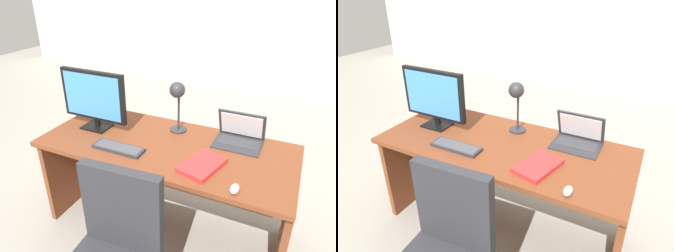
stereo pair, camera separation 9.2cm
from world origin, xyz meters
TOP-DOWN VIEW (x-y plane):
  - ground at (0.00, 1.50)m, footprint 12.00×12.00m
  - back_wall at (0.00, 3.72)m, footprint 10.00×0.10m
  - desk at (0.00, 0.05)m, footprint 1.72×0.74m
  - monitor at (-0.58, 0.01)m, footprint 0.52×0.16m
  - laptop at (0.44, 0.24)m, footprint 0.32×0.25m
  - keyboard at (-0.25, -0.20)m, footprint 0.35×0.11m
  - mouse at (0.55, -0.30)m, footprint 0.05×0.08m
  - desk_lamp at (0.00, 0.19)m, footprint 0.12×0.14m
  - book at (0.31, -0.15)m, footprint 0.26×0.33m

SIDE VIEW (x-z plane):
  - ground at x=0.00m, z-range 0.00..0.00m
  - desk at x=0.00m, z-range 0.15..0.88m
  - keyboard at x=-0.25m, z-range 0.73..0.75m
  - book at x=0.31m, z-range 0.73..0.76m
  - mouse at x=0.55m, z-range 0.73..0.77m
  - laptop at x=0.44m, z-range 0.69..0.91m
  - monitor at x=-0.58m, z-range 0.75..1.19m
  - desk_lamp at x=0.00m, z-range 0.82..1.20m
  - back_wall at x=0.00m, z-range 0.00..2.80m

